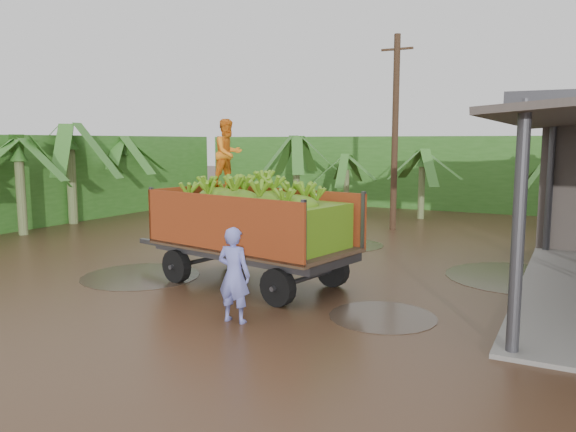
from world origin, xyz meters
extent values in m
plane|color=black|center=(0.00, 0.00, 0.00)|extent=(100.00, 100.00, 0.00)
cube|color=#2D661E|center=(-2.00, 16.00, 1.80)|extent=(22.00, 3.00, 3.60)
cube|color=#2D661E|center=(-14.00, 4.00, 1.80)|extent=(3.00, 18.00, 3.60)
cube|color=#47474C|center=(-3.88, -1.13, 0.58)|extent=(1.88, 0.49, 0.13)
imported|color=orange|center=(-1.86, -0.93, 3.07)|extent=(0.88, 1.00, 1.71)
imported|color=#7279D1|center=(0.48, -4.31, 0.90)|extent=(0.67, 0.46, 1.81)
cylinder|color=#47301E|center=(-0.17, 7.85, 3.64)|extent=(0.24, 0.24, 7.27)
cube|color=#47301E|center=(-0.17, 7.85, 6.73)|extent=(1.20, 0.08, 0.08)
camera|label=1|loc=(6.09, -12.89, 3.38)|focal=35.00mm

